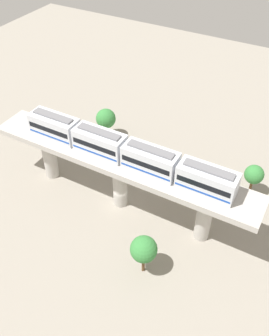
% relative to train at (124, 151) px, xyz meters
% --- Properties ---
extents(ground_plane, '(120.00, 120.00, 0.00)m').
position_rel_train_xyz_m(ground_plane, '(0.00, 0.78, -9.42)').
color(ground_plane, gray).
extents(viaduct, '(5.20, 35.80, 7.88)m').
position_rel_train_xyz_m(viaduct, '(0.00, 0.78, -3.27)').
color(viaduct, '#B7B2AA').
rests_on(viaduct, ground).
extents(train, '(2.64, 27.45, 3.24)m').
position_rel_train_xyz_m(train, '(0.00, 0.00, 0.00)').
color(train, silver).
rests_on(train, viaduct).
extents(parked_car_white, '(1.99, 4.28, 1.76)m').
position_rel_train_xyz_m(parked_car_white, '(10.79, 3.24, -8.67)').
color(parked_car_white, white).
rests_on(parked_car_white, ground).
extents(parked_car_yellow, '(2.23, 4.36, 1.76)m').
position_rel_train_xyz_m(parked_car_yellow, '(9.26, -7.43, -8.67)').
color(parked_car_yellow, yellow).
rests_on(parked_car_yellow, ground).
extents(tree_near_viaduct, '(3.03, 3.03, 5.52)m').
position_rel_train_xyz_m(tree_near_viaduct, '(-7.85, -6.87, -5.45)').
color(tree_near_viaduct, brown).
rests_on(tree_near_viaduct, ground).
extents(tree_mid_lot, '(3.20, 3.20, 5.28)m').
position_rel_train_xyz_m(tree_mid_lot, '(11.70, 10.36, -5.76)').
color(tree_mid_lot, brown).
rests_on(tree_mid_lot, ground).
extents(tree_far_corner, '(2.64, 2.64, 4.93)m').
position_rel_train_xyz_m(tree_far_corner, '(10.24, -14.05, -5.85)').
color(tree_far_corner, brown).
rests_on(tree_far_corner, ground).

